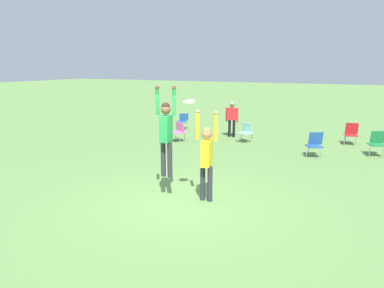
% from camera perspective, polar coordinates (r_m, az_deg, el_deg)
% --- Properties ---
extents(ground_plane, '(120.00, 120.00, 0.00)m').
position_cam_1_polar(ground_plane, '(8.92, -1.72, -8.94)').
color(ground_plane, '#608C47').
extents(person_jumping, '(0.56, 0.44, 2.20)m').
position_cam_1_polar(person_jumping, '(8.90, -3.97, 2.30)').
color(person_jumping, '#2D2D38').
rests_on(person_jumping, ground_plane).
extents(person_defending, '(0.57, 0.45, 2.17)m').
position_cam_1_polar(person_defending, '(8.73, 2.23, -1.45)').
color(person_defending, '#2D2D38').
rests_on(person_defending, ground_plane).
extents(frisbee, '(0.27, 0.27, 0.06)m').
position_cam_1_polar(frisbee, '(8.59, -0.46, 6.50)').
color(frisbee, white).
extents(camping_chair_0, '(0.68, 0.74, 0.81)m').
position_cam_1_polar(camping_chair_0, '(15.86, 8.20, 2.00)').
color(camping_chair_0, gray).
rests_on(camping_chair_0, ground_plane).
extents(camping_chair_1, '(0.63, 0.70, 0.79)m').
position_cam_1_polar(camping_chair_1, '(18.81, -1.42, 3.69)').
color(camping_chair_1, gray).
rests_on(camping_chair_1, ground_plane).
extents(camping_chair_2, '(0.59, 0.64, 0.87)m').
position_cam_1_polar(camping_chair_2, '(16.54, 23.10, 1.65)').
color(camping_chair_2, gray).
rests_on(camping_chair_2, ground_plane).
extents(camping_chair_3, '(0.68, 0.75, 0.86)m').
position_cam_1_polar(camping_chair_3, '(13.86, 18.22, 0.16)').
color(camping_chair_3, gray).
rests_on(camping_chair_3, ground_plane).
extents(camping_chair_4, '(0.68, 0.74, 0.89)m').
position_cam_1_polar(camping_chair_4, '(14.82, 26.43, 0.33)').
color(camping_chair_4, gray).
rests_on(camping_chair_4, ground_plane).
extents(camping_chair_5, '(0.74, 0.80, 0.79)m').
position_cam_1_polar(camping_chair_5, '(15.86, -2.11, 2.07)').
color(camping_chair_5, gray).
rests_on(camping_chair_5, ground_plane).
extents(person_spectator_far, '(0.62, 0.31, 1.59)m').
position_cam_1_polar(person_spectator_far, '(16.82, 6.10, 4.26)').
color(person_spectator_far, black).
rests_on(person_spectator_far, ground_plane).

